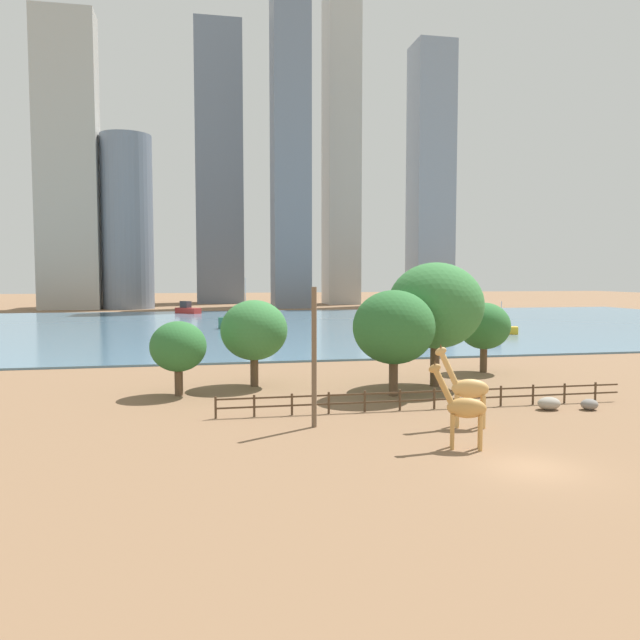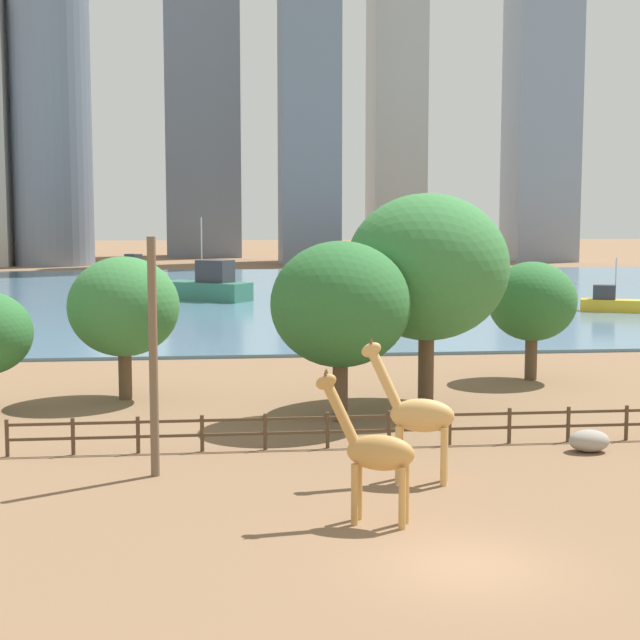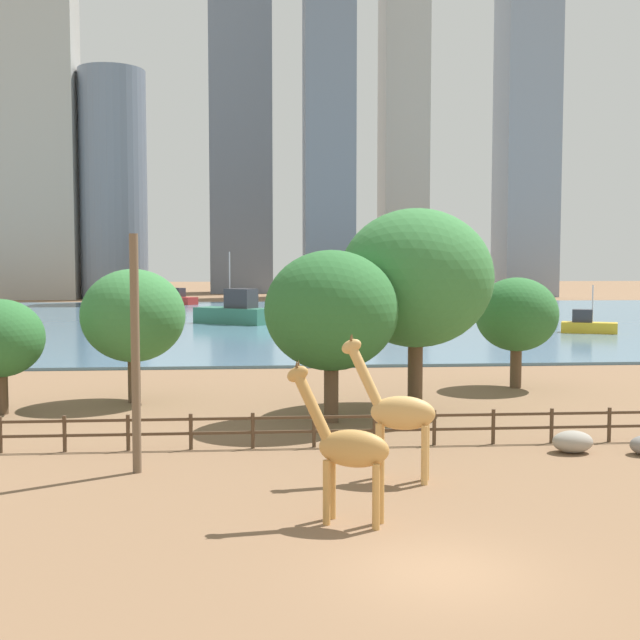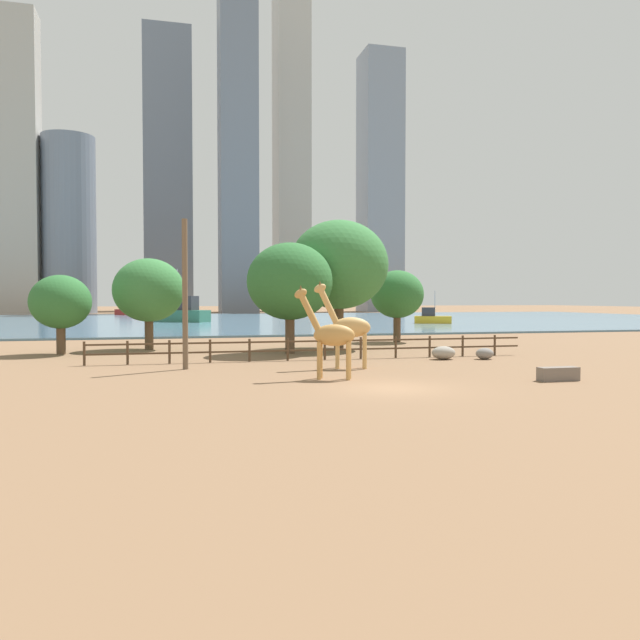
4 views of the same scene
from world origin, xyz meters
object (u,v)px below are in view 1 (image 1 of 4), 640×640
object	(u,v)px
utility_pole	(314,357)
boat_sailboat	(498,328)
giraffe_tall	(463,408)
tree_right_small	(436,306)
tree_left_large	(254,330)
tree_left_small	(394,327)
tree_center_broad	(178,347)
giraffe_companion	(467,388)
boat_ferry	(249,321)
boulder_near_fence	(549,403)
boat_tug	(188,309)
boulder_by_pole	(589,404)
tree_right_tall	(484,326)

from	to	relation	value
utility_pole	boat_sailboat	distance (m)	58.39
giraffe_tall	tree_right_small	xyz separation A→B (m)	(5.01, 16.19, 4.02)
tree_left_large	tree_left_small	world-z (taller)	tree_left_small
utility_pole	tree_center_broad	bearing A→B (deg)	125.10
giraffe_companion	tree_left_large	distance (m)	18.11
utility_pole	boat_ferry	xyz separation A→B (m)	(1.57, 60.89, -2.32)
boat_sailboat	tree_left_large	bearing A→B (deg)	-113.27
tree_left_large	boat_sailboat	bearing A→B (deg)	42.35
tree_left_large	boat_sailboat	world-z (taller)	tree_left_large
giraffe_tall	boulder_near_fence	size ratio (longest dim) A/B	2.91
tree_left_small	boat_ferry	xyz separation A→B (m)	(-5.40, 53.23, -3.22)
tree_right_small	boat_tug	world-z (taller)	tree_right_small
tree_left_large	tree_right_small	xyz separation A→B (m)	(13.20, -2.59, 1.83)
tree_left_large	boat_tug	distance (m)	90.25
tree_left_large	tree_left_small	bearing A→B (deg)	-31.71
tree_center_broad	giraffe_tall	bearing A→B (deg)	-49.93
boat_tug	boat_sailboat	bearing A→B (deg)	-6.91
giraffe_companion	tree_left_large	xyz separation A→B (m)	(-10.17, 14.85, 2.04)
boat_tug	giraffe_tall	bearing A→B (deg)	-36.70
giraffe_companion	utility_pole	world-z (taller)	utility_pole
giraffe_tall	tree_left_large	bearing A→B (deg)	-44.91
tree_center_broad	tree_left_large	bearing A→B (deg)	25.54
utility_pole	tree_left_large	size ratio (longest dim) A/B	1.19
boulder_near_fence	boulder_by_pole	world-z (taller)	boulder_near_fence
boulder_by_pole	boat_ferry	bearing A→B (deg)	104.79
boulder_near_fence	tree_left_small	size ratio (longest dim) A/B	0.20
tree_center_broad	boat_sailboat	world-z (taller)	tree_center_broad
giraffe_tall	boat_sailboat	bearing A→B (deg)	-97.16
giraffe_companion	tree_right_tall	size ratio (longest dim) A/B	0.76
tree_right_small	boat_sailboat	xyz separation A→B (m)	(23.64, 36.17, -5.05)
giraffe_companion	boulder_near_fence	bearing A→B (deg)	-138.62
tree_right_tall	boat_tug	distance (m)	90.83
utility_pole	boat_tug	xyz separation A→B (m)	(-8.14, 103.21, -2.73)
boulder_near_fence	boat_tug	distance (m)	104.32
utility_pole	tree_right_tall	bearing A→B (deg)	42.36
tree_center_broad	boat_sailboat	size ratio (longest dim) A/B	0.97
giraffe_tall	tree_center_broad	world-z (taller)	tree_center_broad
tree_left_large	tree_right_small	bearing A→B (deg)	-11.10
boat_ferry	boat_tug	bearing A→B (deg)	-41.17
giraffe_tall	giraffe_companion	size ratio (longest dim) A/B	0.93
tree_center_broad	boat_tug	bearing A→B (deg)	90.42
boulder_near_fence	boat_ferry	xyz separation A→B (m)	(-13.40, 59.40, 1.10)
utility_pole	boulder_by_pole	xyz separation A→B (m)	(17.39, 0.98, -3.48)
giraffe_tall	boat_tug	bearing A→B (deg)	-60.99
tree_left_large	tree_right_tall	size ratio (longest dim) A/B	1.08
boulder_by_pole	tree_left_small	world-z (taller)	tree_left_small
utility_pole	boulder_by_pole	world-z (taller)	utility_pole
tree_right_small	boat_ferry	distance (m)	51.36
tree_right_tall	tree_left_small	bearing A→B (deg)	-141.64
tree_right_tall	boat_ferry	world-z (taller)	boat_ferry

